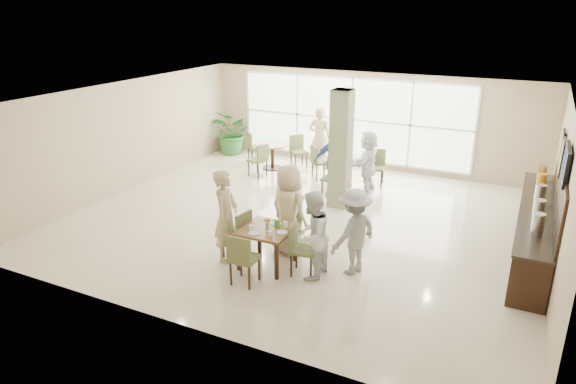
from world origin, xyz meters
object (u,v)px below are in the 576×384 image
at_px(potted_plant, 233,133).
at_px(teen_left, 226,216).
at_px(teen_standing, 354,232).
at_px(adult_b, 368,161).
at_px(round_table_right, 342,166).
at_px(adult_standing, 320,138).
at_px(teen_far, 288,209).
at_px(main_table, 267,233).
at_px(teen_right, 312,235).
at_px(adult_a, 334,162).
at_px(round_table_left, 272,150).
at_px(buffet_counter, 536,227).

relative_size(potted_plant, teen_left, 0.80).
distance_m(teen_standing, adult_b, 4.41).
relative_size(round_table_right, adult_standing, 0.56).
distance_m(teen_far, teen_standing, 1.43).
xyz_separation_m(main_table, teen_standing, (1.50, 0.46, 0.15)).
relative_size(teen_right, adult_a, 0.94).
distance_m(teen_left, adult_standing, 6.14).
xyz_separation_m(round_table_left, adult_b, (3.13, -0.68, 0.25)).
height_order(teen_standing, adult_standing, adult_standing).
xyz_separation_m(teen_right, adult_standing, (-2.39, 6.02, 0.12)).
bearing_deg(teen_far, buffet_counter, -134.40).
bearing_deg(teen_left, adult_standing, -4.10).
bearing_deg(round_table_left, teen_far, -59.04).
bearing_deg(teen_standing, round_table_right, -134.34).
relative_size(potted_plant, adult_standing, 0.77).
xyz_separation_m(buffet_counter, adult_b, (-4.02, 1.97, 0.25)).
bearing_deg(potted_plant, buffet_counter, -21.03).
bearing_deg(adult_b, adult_a, -44.92).
bearing_deg(adult_standing, adult_b, 140.53).
height_order(teen_far, teen_right, teen_far).
distance_m(teen_left, teen_far, 1.20).
height_order(buffet_counter, teen_left, buffet_counter).
height_order(round_table_right, adult_standing, adult_standing).
relative_size(main_table, teen_standing, 0.58).
xyz_separation_m(teen_far, adult_a, (-0.38, 3.40, -0.03)).
bearing_deg(main_table, buffet_counter, 31.98).
bearing_deg(round_table_left, buffet_counter, -20.38).
relative_size(round_table_left, teen_left, 0.58).
height_order(buffet_counter, teen_standing, buffet_counter).
distance_m(round_table_left, teen_right, 6.54).
bearing_deg(main_table, round_table_right, 94.26).
xyz_separation_m(teen_standing, adult_b, (-1.11, 4.27, 0.01)).
distance_m(main_table, adult_b, 4.74).
height_order(teen_far, adult_a, teen_far).
relative_size(main_table, teen_far, 0.52).
relative_size(teen_far, teen_standing, 1.12).
distance_m(buffet_counter, potted_plant, 9.65).
distance_m(buffet_counter, teen_standing, 3.71).
bearing_deg(round_table_left, adult_a, -28.26).
bearing_deg(teen_right, buffet_counter, 129.25).
distance_m(round_table_left, adult_a, 2.79).
bearing_deg(main_table, adult_standing, 103.95).
bearing_deg(round_table_left, round_table_right, -13.63).
distance_m(main_table, buffet_counter, 5.20).
height_order(main_table, adult_a, adult_a).
relative_size(adult_b, adult_standing, 0.87).
bearing_deg(potted_plant, round_table_left, -23.46).
relative_size(teen_far, adult_a, 1.04).
distance_m(round_table_left, adult_standing, 1.43).
relative_size(teen_left, teen_right, 1.10).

